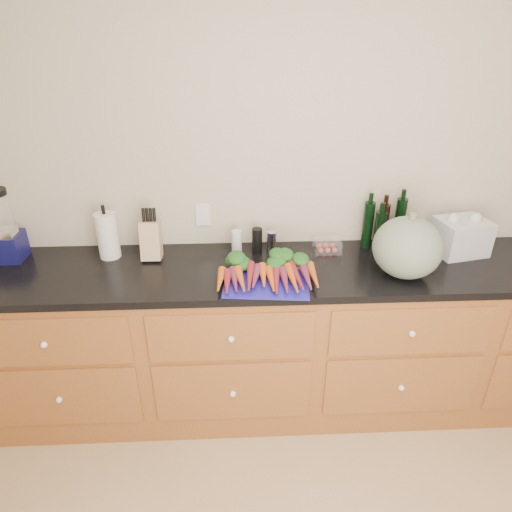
{
  "coord_description": "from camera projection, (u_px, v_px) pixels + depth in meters",
  "views": [
    {
      "loc": [
        -0.41,
        -0.8,
        2.12
      ],
      "look_at": [
        -0.32,
        1.2,
        1.06
      ],
      "focal_mm": 32.0,
      "sensor_mm": 36.0,
      "label": 1
    }
  ],
  "objects": [
    {
      "name": "wall_back",
      "position": [
        309.0,
        181.0,
        2.55
      ],
      "size": [
        4.1,
        0.05,
        2.6
      ],
      "primitive_type": "cube",
      "color": "beige",
      "rests_on": "ground"
    },
    {
      "name": "cabinets",
      "position": [
        310.0,
        339.0,
        2.65
      ],
      "size": [
        3.6,
        0.64,
        0.9
      ],
      "color": "brown",
      "rests_on": "ground"
    },
    {
      "name": "countertop",
      "position": [
        314.0,
        269.0,
        2.44
      ],
      "size": [
        3.64,
        0.62,
        0.04
      ],
      "primitive_type": "cube",
      "color": "black",
      "rests_on": "cabinets"
    },
    {
      "name": "cutting_board",
      "position": [
        266.0,
        282.0,
        2.27
      ],
      "size": [
        0.44,
        0.35,
        0.01
      ],
      "primitive_type": "cube",
      "rotation": [
        0.0,
        0.0,
        -0.09
      ],
      "color": "#201B9B",
      "rests_on": "countertop"
    },
    {
      "name": "carrots",
      "position": [
        266.0,
        272.0,
        2.29
      ],
      "size": [
        0.5,
        0.34,
        0.07
      ],
      "color": "#CD5518",
      "rests_on": "cutting_board"
    },
    {
      "name": "squash",
      "position": [
        407.0,
        247.0,
        2.27
      ],
      "size": [
        0.35,
        0.35,
        0.31
      ],
      "primitive_type": "ellipsoid",
      "color": "#596756",
      "rests_on": "countertop"
    },
    {
      "name": "blender_appliance",
      "position": [
        3.0,
        230.0,
        2.42
      ],
      "size": [
        0.16,
        0.16,
        0.4
      ],
      "color": "#0E0E42",
      "rests_on": "countertop"
    },
    {
      "name": "paper_towel",
      "position": [
        108.0,
        236.0,
        2.46
      ],
      "size": [
        0.11,
        0.11,
        0.25
      ],
      "primitive_type": "cylinder",
      "color": "silver",
      "rests_on": "countertop"
    },
    {
      "name": "knife_block",
      "position": [
        151.0,
        240.0,
        2.47
      ],
      "size": [
        0.1,
        0.1,
        0.21
      ],
      "primitive_type": "cube",
      "color": "tan",
      "rests_on": "countertop"
    },
    {
      "name": "grinder_salt",
      "position": [
        237.0,
        242.0,
        2.54
      ],
      "size": [
        0.06,
        0.06,
        0.13
      ],
      "primitive_type": "cylinder",
      "color": "silver",
      "rests_on": "countertop"
    },
    {
      "name": "grinder_pepper",
      "position": [
        257.0,
        240.0,
        2.54
      ],
      "size": [
        0.06,
        0.06,
        0.14
      ],
      "primitive_type": "cylinder",
      "color": "black",
      "rests_on": "countertop"
    },
    {
      "name": "canister_chrome",
      "position": [
        271.0,
        242.0,
        2.55
      ],
      "size": [
        0.05,
        0.05,
        0.12
      ],
      "primitive_type": "cylinder",
      "color": "silver",
      "rests_on": "countertop"
    },
    {
      "name": "tomato_box",
      "position": [
        327.0,
        245.0,
        2.57
      ],
      "size": [
        0.15,
        0.12,
        0.07
      ],
      "primitive_type": "cube",
      "color": "white",
      "rests_on": "countertop"
    },
    {
      "name": "bottles",
      "position": [
        383.0,
        226.0,
        2.57
      ],
      "size": [
        0.24,
        0.12,
        0.29
      ],
      "color": "black",
      "rests_on": "countertop"
    },
    {
      "name": "grocery_bag",
      "position": [
        461.0,
        237.0,
        2.52
      ],
      "size": [
        0.3,
        0.26,
        0.19
      ],
      "primitive_type": null,
      "rotation": [
        0.0,
        0.0,
        0.21
      ],
      "color": "silver",
      "rests_on": "countertop"
    }
  ]
}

